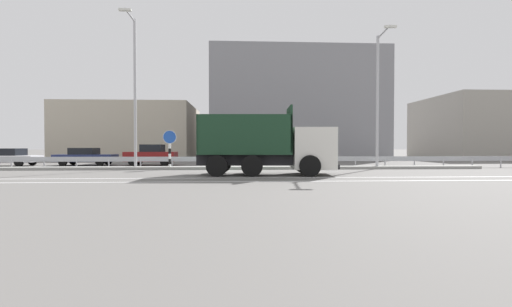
{
  "coord_description": "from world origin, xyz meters",
  "views": [
    {
      "loc": [
        0.28,
        -19.84,
        1.44
      ],
      "look_at": [
        1.29,
        -0.06,
        1.05
      ],
      "focal_mm": 24.0,
      "sensor_mm": 36.0,
      "label": 1
    }
  ],
  "objects": [
    {
      "name": "street_lamp_1",
      "position": [
        -6.25,
        2.04,
        5.23
      ],
      "size": [
        0.71,
        2.24,
        9.49
      ],
      "color": "#ADADB2",
      "rests_on": "ground_plane"
    },
    {
      "name": "background_building_2",
      "position": [
        32.24,
        21.24,
        3.75
      ],
      "size": [
        16.42,
        12.03,
        7.51
      ],
      "primitive_type": "cube",
      "color": "gray",
      "rests_on": "ground_plane"
    },
    {
      "name": "parked_car_1",
      "position": [
        -17.07,
        6.74,
        0.67
      ],
      "size": [
        4.43,
        1.88,
        1.32
      ],
      "rotation": [
        0.0,
        0.0,
        1.58
      ],
      "color": "silver",
      "rests_on": "ground_plane"
    },
    {
      "name": "parked_car_2",
      "position": [
        -11.56,
        7.28,
        0.69
      ],
      "size": [
        4.39,
        1.83,
        1.35
      ],
      "rotation": [
        0.0,
        0.0,
        -1.57
      ],
      "color": "navy",
      "rests_on": "ground_plane"
    },
    {
      "name": "median_guardrail",
      "position": [
        0.0,
        3.17,
        0.57
      ],
      "size": [
        58.58,
        0.09,
        0.78
      ],
      "color": "#9EA0A5",
      "rests_on": "ground_plane"
    },
    {
      "name": "dump_truck",
      "position": [
        2.55,
        -2.31,
        1.26
      ],
      "size": [
        7.11,
        2.96,
        3.48
      ],
      "rotation": [
        0.0,
        0.0,
        -1.62
      ],
      "color": "silver",
      "rests_on": "ground_plane"
    },
    {
      "name": "median_island",
      "position": [
        0.0,
        2.14,
        0.09
      ],
      "size": [
        32.22,
        1.1,
        0.18
      ],
      "primitive_type": "cube",
      "color": "gray",
      "rests_on": "ground_plane"
    },
    {
      "name": "street_lamp_2",
      "position": [
        9.35,
        1.93,
        4.86
      ],
      "size": [
        0.72,
        2.57,
        8.68
      ],
      "color": "#ADADB2",
      "rests_on": "ground_plane"
    },
    {
      "name": "ground_plane",
      "position": [
        0.0,
        0.0,
        0.0
      ],
      "size": [
        320.0,
        320.0,
        0.0
      ],
      "primitive_type": "plane",
      "color": "#605E5B"
    },
    {
      "name": "lane_strip_0",
      "position": [
        1.67,
        -4.06,
        0.0
      ],
      "size": [
        58.58,
        0.16,
        0.01
      ],
      "primitive_type": "cube",
      "color": "silver",
      "rests_on": "ground_plane"
    },
    {
      "name": "median_road_sign",
      "position": [
        -4.09,
        2.14,
        1.36
      ],
      "size": [
        0.86,
        0.16,
        2.49
      ],
      "color": "white",
      "rests_on": "ground_plane"
    },
    {
      "name": "background_building_1",
      "position": [
        6.84,
        22.34,
        6.05
      ],
      "size": [
        19.07,
        15.0,
        12.1
      ],
      "primitive_type": "cube",
      "color": "gray",
      "rests_on": "ground_plane"
    },
    {
      "name": "parked_car_3",
      "position": [
        -6.5,
        7.16,
        0.8
      ],
      "size": [
        3.85,
        1.88,
        1.62
      ],
      "rotation": [
        0.0,
        0.0,
        1.56
      ],
      "color": "maroon",
      "rests_on": "ground_plane"
    },
    {
      "name": "lane_strip_1",
      "position": [
        1.67,
        -5.74,
        0.0
      ],
      "size": [
        58.58,
        0.16,
        0.01
      ],
      "primitive_type": "cube",
      "color": "silver",
      "rests_on": "ground_plane"
    },
    {
      "name": "background_building_0",
      "position": [
        -12.96,
        24.11,
        3.27
      ],
      "size": [
        15.09,
        12.41,
        6.54
      ],
      "primitive_type": "cube",
      "color": "#B7AD99",
      "rests_on": "ground_plane"
    }
  ]
}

